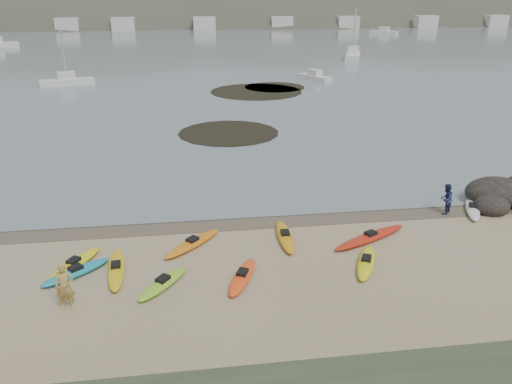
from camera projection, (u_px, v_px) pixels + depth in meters
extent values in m
plane|color=tan|center=(256.00, 218.00, 26.71)|extent=(600.00, 600.00, 0.00)
plane|color=brown|center=(257.00, 220.00, 26.43)|extent=(60.00, 60.00, 0.00)
plane|color=slate|center=(189.00, 12.00, 302.58)|extent=(1200.00, 1200.00, 0.00)
ellipsoid|color=yellow|center=(74.00, 265.00, 21.79)|extent=(2.25, 3.39, 0.34)
ellipsoid|color=red|center=(370.00, 237.00, 24.25)|extent=(4.47, 2.75, 0.34)
ellipsoid|color=gold|center=(116.00, 269.00, 21.45)|extent=(1.01, 3.72, 0.34)
ellipsoid|color=#8AD029|center=(163.00, 283.00, 20.40)|extent=(2.36, 2.83, 0.34)
ellipsoid|color=orange|center=(193.00, 243.00, 23.65)|extent=(3.04, 3.15, 0.34)
ellipsoid|color=#FF4D16|center=(242.00, 277.00, 20.87)|extent=(1.84, 3.15, 0.34)
ellipsoid|color=yellow|center=(366.00, 262.00, 21.98)|extent=(2.02, 3.25, 0.34)
ellipsoid|color=orange|center=(285.00, 237.00, 24.30)|extent=(0.78, 3.58, 0.34)
ellipsoid|color=teal|center=(76.00, 272.00, 21.21)|extent=(2.88, 2.56, 0.34)
ellipsoid|color=silver|center=(473.00, 209.00, 27.41)|extent=(2.03, 3.31, 0.34)
imported|color=tan|center=(65.00, 287.00, 18.71)|extent=(0.72, 0.48, 1.95)
imported|color=navy|center=(446.00, 199.00, 26.95)|extent=(1.04, 1.04, 1.70)
ellipsoid|color=black|center=(495.00, 198.00, 28.67)|extent=(3.50, 2.72, 1.75)
ellipsoid|color=black|center=(491.00, 209.00, 27.38)|extent=(1.94, 1.75, 1.17)
cylinder|color=black|center=(229.00, 133.00, 42.76)|extent=(8.63, 8.63, 0.04)
cylinder|color=black|center=(256.00, 92.00, 60.60)|extent=(11.19, 11.19, 0.04)
cylinder|color=black|center=(275.00, 87.00, 63.29)|extent=(7.69, 7.69, 0.04)
cube|color=silver|center=(67.00, 82.00, 64.45)|extent=(6.94, 3.56, 0.94)
cube|color=silver|center=(315.00, 78.00, 68.30)|extent=(4.01, 5.55, 0.77)
cube|color=silver|center=(353.00, 56.00, 89.75)|extent=(5.24, 9.01, 1.22)
cube|color=silver|center=(384.00, 32.00, 143.35)|extent=(7.41, 7.02, 1.12)
ellipsoid|color=#384235|center=(85.00, 68.00, 207.06)|extent=(220.00, 120.00, 80.00)
ellipsoid|color=#384235|center=(277.00, 60.00, 211.53)|extent=(200.00, 110.00, 68.00)
ellipsoid|color=#384235|center=(453.00, 58.00, 232.10)|extent=(230.00, 130.00, 76.00)
cube|color=beige|center=(58.00, 25.00, 154.02)|extent=(7.00, 5.00, 4.00)
cube|color=beige|center=(137.00, 24.00, 157.04)|extent=(7.00, 5.00, 4.00)
cube|color=beige|center=(213.00, 23.00, 160.06)|extent=(7.00, 5.00, 4.00)
cube|color=beige|center=(287.00, 23.00, 163.08)|extent=(7.00, 5.00, 4.00)
cube|color=beige|center=(357.00, 22.00, 166.11)|extent=(7.00, 5.00, 4.00)
cube|color=beige|center=(426.00, 22.00, 169.13)|extent=(7.00, 5.00, 4.00)
cube|color=beige|center=(491.00, 21.00, 172.15)|extent=(7.00, 5.00, 4.00)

